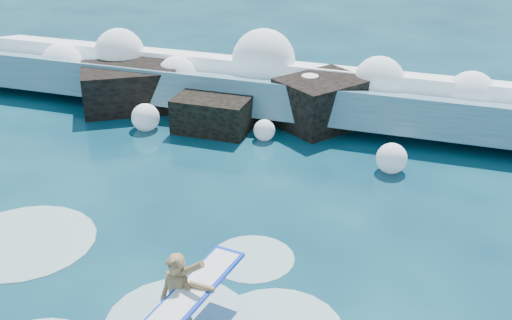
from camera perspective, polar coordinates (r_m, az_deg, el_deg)
name	(u,v)px	position (r m, az deg, el deg)	size (l,w,h in m)	color
ground	(149,249)	(12.51, -9.52, -7.82)	(200.00, 200.00, 0.00)	#07283F
breaking_wave	(278,91)	(18.65, 1.97, 6.12)	(19.44, 2.97, 1.68)	teal
rock_cluster	(212,101)	(18.24, -3.92, 5.30)	(8.71, 3.39, 1.55)	black
surfer_with_board	(181,300)	(10.15, -6.66, -12.23)	(1.05, 2.89, 1.70)	#A2764B
wave_spray	(276,75)	(18.50, 1.77, 7.60)	(15.25, 4.77, 2.30)	white
surf_foam	(135,293)	(11.43, -10.70, -11.55)	(9.29, 5.12, 0.14)	silver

